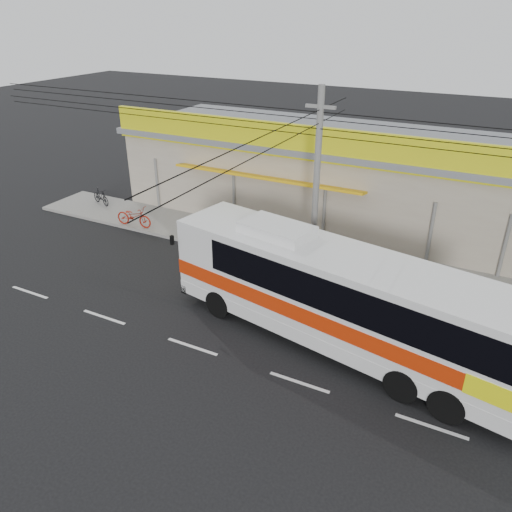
{
  "coord_description": "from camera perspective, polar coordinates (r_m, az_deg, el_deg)",
  "views": [
    {
      "loc": [
        8.37,
        -13.93,
        10.53
      ],
      "look_at": [
        0.16,
        2.0,
        1.54
      ],
      "focal_mm": 35.0,
      "sensor_mm": 36.0,
      "label": 1
    }
  ],
  "objects": [
    {
      "name": "sidewalk",
      "position": [
        24.01,
        4.04,
        0.75
      ],
      "size": [
        30.0,
        3.2,
        0.15
      ],
      "primitive_type": "cube",
      "color": "slate",
      "rests_on": "ground"
    },
    {
      "name": "lane_markings",
      "position": [
        17.65,
        -7.27,
        -10.25
      ],
      "size": [
        50.0,
        0.12,
        0.01
      ],
      "primitive_type": null,
      "color": "silver",
      "rests_on": "ground"
    },
    {
      "name": "ground",
      "position": [
        19.37,
        -3.14,
        -6.36
      ],
      "size": [
        120.0,
        120.0,
        0.0
      ],
      "primitive_type": "plane",
      "color": "black",
      "rests_on": "ground"
    },
    {
      "name": "storefront_building",
      "position": [
        28.05,
        8.78,
        9.25
      ],
      "size": [
        22.6,
        9.2,
        5.7
      ],
      "color": "gray",
      "rests_on": "ground"
    },
    {
      "name": "motorbike_dark",
      "position": [
        30.6,
        -17.33,
        6.53
      ],
      "size": [
        1.68,
        0.92,
        0.97
      ],
      "primitive_type": "imported",
      "rotation": [
        0.0,
        0.0,
        1.27
      ],
      "color": "black",
      "rests_on": "sidewalk"
    },
    {
      "name": "motorbike_red",
      "position": [
        26.95,
        -13.78,
        4.43
      ],
      "size": [
        2.12,
        0.87,
        1.09
      ],
      "primitive_type": "imported",
      "rotation": [
        0.0,
        0.0,
        1.64
      ],
      "color": "maroon",
      "rests_on": "sidewalk"
    },
    {
      "name": "utility_pole",
      "position": [
        19.7,
        7.3,
        14.85
      ],
      "size": [
        34.0,
        14.0,
        7.98
      ],
      "color": "slate",
      "rests_on": "ground"
    },
    {
      "name": "coach_bus",
      "position": [
        16.65,
        10.08,
        -4.43
      ],
      "size": [
        12.75,
        4.97,
        3.85
      ],
      "rotation": [
        0.0,
        0.0,
        -0.19
      ],
      "color": "silver",
      "rests_on": "ground"
    }
  ]
}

